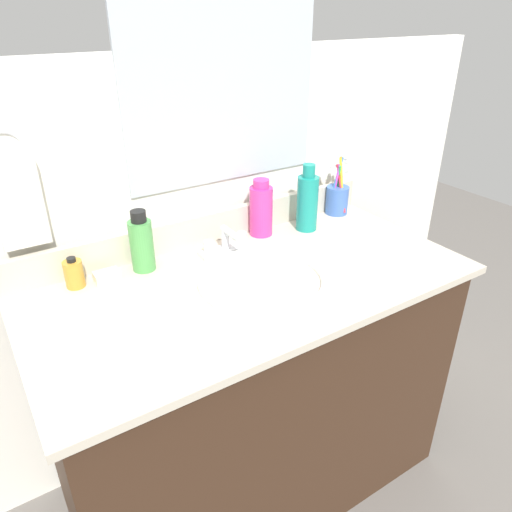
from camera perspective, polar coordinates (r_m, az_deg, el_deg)
The scene contains 16 objects.
ground_plane at distance 1.77m, azimuth -0.16°, elevation -24.64°, with size 6.00×6.00×0.00m, color #66605B.
vanity_cabinet at distance 1.50m, azimuth -0.18°, elevation -15.92°, with size 1.11×0.52×0.74m, color #382316.
countertop at distance 1.26m, azimuth -0.21°, elevation -3.30°, with size 1.16×0.57×0.02m, color beige.
backsplash at distance 1.45m, azimuth -6.04°, elevation 3.28°, with size 1.16×0.02×0.09m, color beige.
back_wall at distance 1.57m, azimuth -6.81°, elevation -1.20°, with size 2.26×0.04×1.30m, color white.
mirror_panel at distance 1.41m, azimuth -3.88°, elevation 19.93°, with size 0.60×0.01×0.56m, color #B2BCC6.
towel_ring at distance 1.26m, azimuth -27.60°, elevation 10.90°, with size 0.10×0.10×0.01m, color silver.
hand_towel at distance 1.28m, azimuth -26.33°, elevation 5.64°, with size 0.11×0.04×0.22m, color silver.
sink_basin at distance 1.27m, azimuth 0.91°, elevation -4.16°, with size 0.35×0.35×0.11m.
faucet at distance 1.39m, azimuth -3.52°, elevation 1.44°, with size 0.16×0.10×0.08m.
bottle_soap_pink at distance 1.48m, azimuth 0.60°, elevation 5.54°, with size 0.07×0.07×0.18m.
bottle_mouthwash_teal at distance 1.52m, azimuth 6.09°, elevation 6.45°, with size 0.07×0.07×0.21m.
bottle_oil_amber at distance 1.30m, azimuth -20.73°, elevation -1.96°, with size 0.05×0.05×0.08m.
bottle_toner_green at distance 1.31m, azimuth -13.38°, elevation 1.46°, with size 0.06×0.06×0.17m.
cup_blue_plastic at distance 1.67m, azimuth 9.58°, elevation 6.80°, with size 0.08×0.09×0.20m.
soap_bar at distance 1.31m, azimuth -17.21°, elevation -2.28°, with size 0.06×0.04×0.02m, color white.
Camera 1 is at (-0.58, -0.91, 1.40)m, focal length 33.81 mm.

